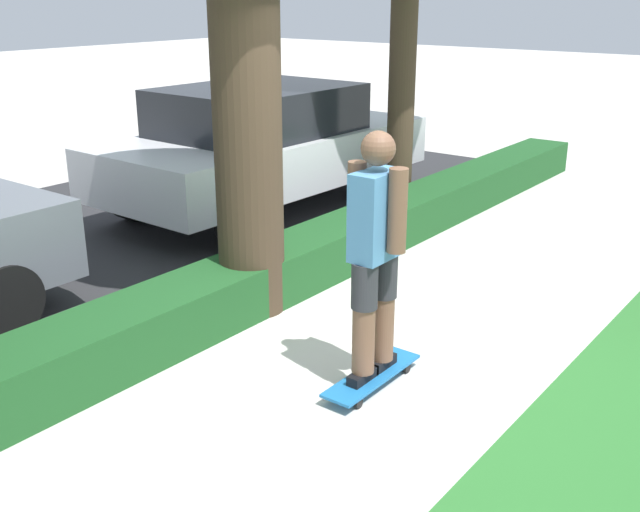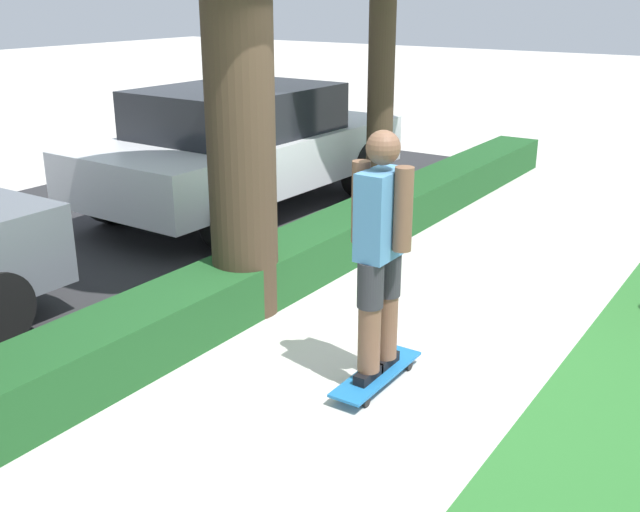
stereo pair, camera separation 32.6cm
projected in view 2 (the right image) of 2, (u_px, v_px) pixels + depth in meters
The scene contains 6 objects.
ground_plane at pixel (398, 364), 5.49m from camera, with size 60.00×60.00×0.00m, color beige.
street_asphalt at pixel (37, 257), 7.70m from camera, with size 13.84×5.00×0.01m.
hedge_row at pixel (230, 291), 6.26m from camera, with size 13.84×0.60×0.44m.
skateboard at pixel (377, 374), 5.20m from camera, with size 0.90×0.24×0.09m.
skater_person at pixel (380, 250), 4.89m from camera, with size 0.50×0.43×1.69m.
parked_car_middle at pixel (243, 145), 9.12m from camera, with size 4.36×2.04×1.52m.
Camera 2 is at (-4.40, -2.26, 2.59)m, focal length 42.00 mm.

